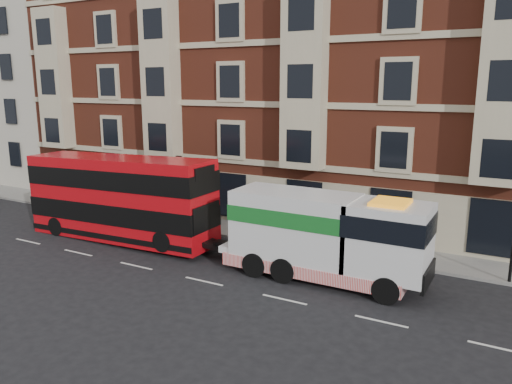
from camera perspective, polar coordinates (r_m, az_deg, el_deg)
ground at (r=22.83m, az=-5.96°, el=-10.12°), size 120.00×120.00×0.00m
sidewalk at (r=28.90m, az=2.57°, el=-5.06°), size 90.00×3.00×0.15m
victorian_terrace at (r=34.34m, az=9.27°, el=14.43°), size 45.00×12.00×20.40m
cream_block at (r=52.51m, az=-25.03°, el=10.77°), size 16.00×10.00×16.80m
lamp_post_west at (r=30.28m, az=-8.72°, el=0.70°), size 0.35×0.15×4.35m
double_decker_bus at (r=28.84m, az=-15.32°, el=-0.53°), size 11.68×2.68×4.73m
tow_truck at (r=22.48m, az=7.54°, el=-4.93°), size 9.35×2.76×3.90m
pedestrian at (r=34.20m, az=-16.09°, el=-1.12°), size 0.78×0.73×1.78m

